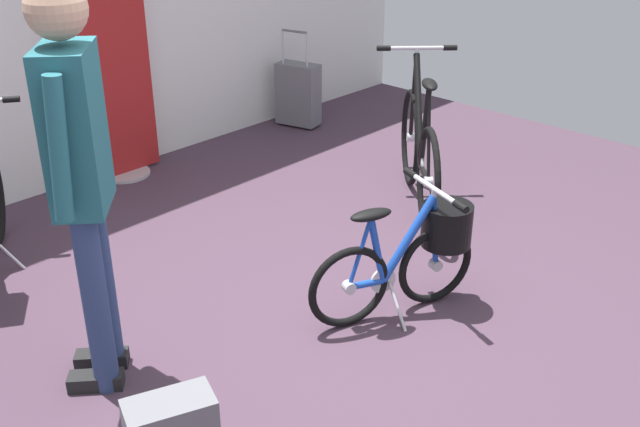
{
  "coord_description": "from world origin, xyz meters",
  "views": [
    {
      "loc": [
        -2.27,
        -1.99,
        2.18
      ],
      "look_at": [
        0.15,
        0.3,
        0.55
      ],
      "focal_mm": 42.32,
      "sensor_mm": 36.0,
      "label": 1
    }
  ],
  "objects_px": {
    "visitor_near_wall": "(79,168)",
    "rolling_suitcase": "(298,94)",
    "floor_banner_stand": "(115,90)",
    "display_bike_left": "(419,152)",
    "folding_bike_foreground": "(416,249)"
  },
  "relations": [
    {
      "from": "folding_bike_foreground",
      "to": "visitor_near_wall",
      "type": "xyz_separation_m",
      "value": [
        -1.41,
        0.66,
        0.68
      ]
    },
    {
      "from": "floor_banner_stand",
      "to": "folding_bike_foreground",
      "type": "xyz_separation_m",
      "value": [
        0.03,
        -2.61,
        -0.3
      ]
    },
    {
      "from": "floor_banner_stand",
      "to": "visitor_near_wall",
      "type": "relative_size",
      "value": 0.83
    },
    {
      "from": "floor_banner_stand",
      "to": "display_bike_left",
      "type": "height_order",
      "value": "floor_banner_stand"
    },
    {
      "from": "floor_banner_stand",
      "to": "visitor_near_wall",
      "type": "bearing_deg",
      "value": -125.15
    },
    {
      "from": "visitor_near_wall",
      "to": "rolling_suitcase",
      "type": "bearing_deg",
      "value": 30.71
    },
    {
      "from": "floor_banner_stand",
      "to": "visitor_near_wall",
      "type": "distance_m",
      "value": 2.42
    },
    {
      "from": "visitor_near_wall",
      "to": "rolling_suitcase",
      "type": "xyz_separation_m",
      "value": [
        3.03,
        1.8,
        -0.74
      ]
    },
    {
      "from": "folding_bike_foreground",
      "to": "visitor_near_wall",
      "type": "distance_m",
      "value": 1.7
    },
    {
      "from": "floor_banner_stand",
      "to": "rolling_suitcase",
      "type": "bearing_deg",
      "value": -5.34
    },
    {
      "from": "folding_bike_foreground",
      "to": "display_bike_left",
      "type": "xyz_separation_m",
      "value": [
        1.03,
        0.75,
        0.04
      ]
    },
    {
      "from": "display_bike_left",
      "to": "visitor_near_wall",
      "type": "xyz_separation_m",
      "value": [
        -2.43,
        -0.09,
        0.65
      ]
    },
    {
      "from": "folding_bike_foreground",
      "to": "rolling_suitcase",
      "type": "xyz_separation_m",
      "value": [
        1.62,
        2.46,
        -0.06
      ]
    },
    {
      "from": "rolling_suitcase",
      "to": "display_bike_left",
      "type": "bearing_deg",
      "value": -109.16
    },
    {
      "from": "floor_banner_stand",
      "to": "display_bike_left",
      "type": "bearing_deg",
      "value": -60.42
    }
  ]
}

